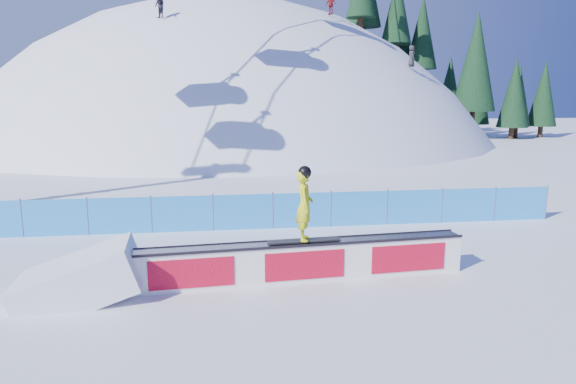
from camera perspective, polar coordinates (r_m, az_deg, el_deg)
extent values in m
plane|color=white|center=(13.10, -3.96, -9.21)|extent=(160.00, 160.00, 0.00)
sphere|color=silver|center=(58.76, -6.58, -11.79)|extent=(64.00, 64.00, 64.00)
cylinder|color=#311F13|center=(55.94, 6.72, 18.33)|extent=(0.50, 0.50, 1.40)
cylinder|color=#311F13|center=(51.73, 10.56, 17.08)|extent=(0.50, 0.50, 1.40)
cylinder|color=#311F13|center=(58.32, 12.07, 14.60)|extent=(0.50, 0.50, 1.40)
cone|color=black|center=(58.88, 12.27, 19.37)|extent=(3.80, 3.80, 8.63)
cylinder|color=#311F13|center=(53.27, 15.29, 13.38)|extent=(0.50, 0.50, 1.40)
cone|color=black|center=(53.84, 15.60, 19.23)|extent=(4.32, 4.32, 9.81)
cylinder|color=#311F13|center=(57.73, 14.72, 12.69)|extent=(0.50, 0.50, 1.40)
cone|color=black|center=(58.18, 14.97, 17.83)|extent=(4.07, 4.07, 9.26)
cylinder|color=#311F13|center=(57.10, 17.70, 9.90)|extent=(0.50, 0.50, 1.40)
cone|color=black|center=(57.21, 17.93, 13.84)|extent=(2.94, 2.94, 6.68)
cylinder|color=#311F13|center=(62.93, 15.03, 10.07)|extent=(0.50, 0.50, 1.40)
cone|color=black|center=(63.10, 15.26, 14.65)|extent=(3.91, 3.91, 8.88)
cylinder|color=#311F13|center=(62.78, 17.41, 7.44)|extent=(0.50, 0.50, 1.40)
cone|color=black|center=(62.71, 17.63, 11.15)|extent=(3.05, 3.05, 6.93)
cylinder|color=#311F13|center=(57.07, 23.21, 6.01)|extent=(0.50, 0.50, 1.40)
cone|color=black|center=(56.94, 23.56, 10.72)|extent=(3.61, 3.61, 8.20)
cylinder|color=#311F13|center=(62.83, 21.00, 6.52)|extent=(0.50, 0.50, 1.40)
cone|color=black|center=(62.71, 21.25, 10.17)|extent=(3.00, 3.00, 6.82)
cylinder|color=#311F13|center=(57.37, 24.29, 5.95)|extent=(0.50, 0.50, 1.40)
cone|color=black|center=(57.25, 24.68, 11.02)|extent=(3.95, 3.95, 8.98)
cylinder|color=#311F13|center=(66.59, 23.47, 6.55)|extent=(0.50, 0.50, 1.40)
cone|color=black|center=(66.48, 23.71, 9.71)|extent=(2.71, 2.71, 6.16)
cube|color=#258AE3|center=(17.25, -5.00, -2.24)|extent=(22.00, 0.03, 1.20)
cylinder|color=#45507C|center=(18.31, -27.47, -2.51)|extent=(0.05, 0.05, 1.30)
cylinder|color=#45507C|center=(17.73, -21.38, -2.43)|extent=(0.05, 0.05, 1.30)
cylinder|color=#45507C|center=(17.36, -14.95, -2.31)|extent=(0.05, 0.05, 1.30)
cylinder|color=#45507C|center=(17.22, -8.33, -2.16)|extent=(0.05, 0.05, 1.30)
cylinder|color=#45507C|center=(17.31, -1.70, -1.98)|extent=(0.05, 0.05, 1.30)
cylinder|color=#45507C|center=(17.63, 4.78, -1.78)|extent=(0.05, 0.05, 1.30)
cylinder|color=#45507C|center=(18.17, 10.96, -1.57)|extent=(0.05, 0.05, 1.30)
cylinder|color=#45507C|center=(18.90, 16.71, -1.36)|extent=(0.05, 0.05, 1.30)
cylinder|color=#45507C|center=(19.80, 21.99, -1.15)|extent=(0.05, 0.05, 1.30)
cylinder|color=#45507C|center=(20.87, 26.77, -0.95)|extent=(0.05, 0.05, 1.30)
cube|color=white|center=(12.61, 1.61, -7.78)|extent=(8.21, 1.13, 0.92)
cube|color=gray|center=(12.46, 1.62, -5.68)|extent=(8.13, 1.15, 0.04)
cube|color=black|center=(12.21, 1.92, -5.98)|extent=(8.17, 0.65, 0.06)
cube|color=black|center=(12.71, 1.33, -5.30)|extent=(8.17, 0.65, 0.06)
cube|color=red|center=(12.36, 1.90, -8.16)|extent=(7.76, 0.61, 0.69)
cube|color=red|center=(12.85, 1.32, -7.41)|extent=(7.76, 0.61, 0.69)
cube|color=black|center=(12.46, 1.82, -5.41)|extent=(1.78, 0.45, 0.03)
imported|color=#CCD315|center=(12.24, 1.84, -1.50)|extent=(0.50, 0.68, 1.71)
sphere|color=black|center=(12.10, 1.86, 2.19)|extent=(0.32, 0.32, 0.32)
imported|color=black|center=(40.02, -14.08, 19.46)|extent=(1.00, 1.02, 1.65)
imported|color=maroon|center=(46.13, 4.75, 20.05)|extent=(0.96, 0.98, 1.65)
imported|color=#242424|center=(42.86, 13.57, 14.48)|extent=(0.58, 0.84, 1.65)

